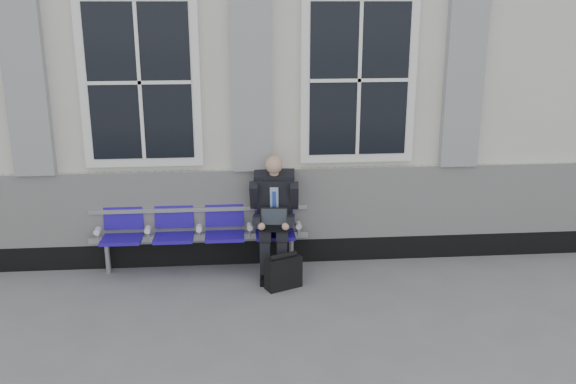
{
  "coord_description": "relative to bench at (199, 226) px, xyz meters",
  "views": [
    {
      "loc": [
        -1.11,
        -5.95,
        3.15
      ],
      "look_at": [
        -0.52,
        0.9,
        1.08
      ],
      "focal_mm": 40.0,
      "sensor_mm": 36.0,
      "label": 1
    }
  ],
  "objects": [
    {
      "name": "bench",
      "position": [
        0.0,
        0.0,
        0.0
      ],
      "size": [
        2.6,
        0.47,
        0.91
      ],
      "color": "#9EA0A3",
      "rests_on": "ground"
    },
    {
      "name": "station_building",
      "position": [
        1.53,
        2.15,
        1.67
      ],
      "size": [
        14.4,
        4.4,
        4.49
      ],
      "color": "beige",
      "rests_on": "ground"
    },
    {
      "name": "ground",
      "position": [
        1.55,
        -1.32,
        -0.55
      ],
      "size": [
        70.0,
        70.0,
        0.0
      ],
      "primitive_type": "plane",
      "color": "slate",
      "rests_on": "ground"
    },
    {
      "name": "briefcase",
      "position": [
        0.96,
        -0.62,
        -0.36
      ],
      "size": [
        0.44,
        0.32,
        0.42
      ],
      "color": "black",
      "rests_on": "ground"
    },
    {
      "name": "businessman",
      "position": [
        0.89,
        -0.13,
        0.22
      ],
      "size": [
        0.59,
        0.8,
        1.43
      ],
      "color": "black",
      "rests_on": "ground"
    }
  ]
}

